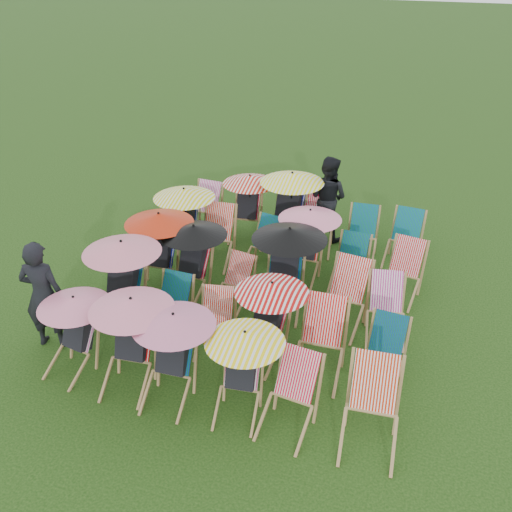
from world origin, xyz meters
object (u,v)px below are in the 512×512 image
(person_left, at_px, (43,295))
(person_rear, at_px, (327,198))
(deckchair_0, at_px, (72,333))
(deckchair_5, at_px, (372,410))
(deckchair_29, at_px, (404,239))

(person_left, height_order, person_rear, person_left)
(person_left, bearing_deg, person_rear, -135.15)
(deckchair_0, bearing_deg, deckchair_5, 9.97)
(person_left, bearing_deg, deckchair_0, 140.83)
(deckchair_29, bearing_deg, deckchair_5, -83.20)
(deckchair_0, height_order, deckchair_29, deckchair_0)
(deckchair_29, height_order, person_rear, person_rear)
(deckchair_5, height_order, deckchair_29, deckchair_5)
(deckchair_29, distance_m, person_left, 6.29)
(deckchair_29, bearing_deg, person_rear, 166.86)
(deckchair_5, bearing_deg, person_rear, 104.05)
(deckchair_5, relative_size, person_rear, 0.61)
(person_left, distance_m, person_rear, 5.64)
(deckchair_0, distance_m, person_left, 0.82)
(deckchair_0, bearing_deg, deckchair_29, 59.04)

